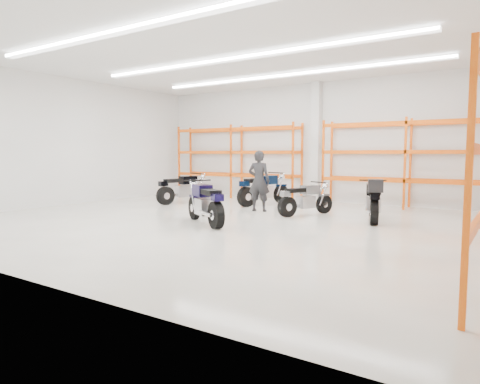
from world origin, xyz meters
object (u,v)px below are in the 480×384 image
Objects in this scene: motorcycle_main at (206,204)px; standing_man at (259,181)px; motorcycle_back_a at (182,189)px; motorcycle_back_c at (304,200)px; motorcycle_back_b at (262,190)px; motorcycle_back_d at (373,201)px; structural_column at (316,142)px.

standing_man is at bearing 92.98° from motorcycle_main.
motorcycle_main is at bearing -41.70° from motorcycle_back_a.
motorcycle_main reaches higher than motorcycle_back_c.
motorcycle_back_b is at bearing 146.90° from motorcycle_back_c.
motorcycle_main is 0.89× the size of motorcycle_back_b.
standing_man is at bearing 178.29° from motorcycle_back_d.
structural_column is (-3.26, 3.70, 1.68)m from motorcycle_back_d.
motorcycle_main is 1.08× the size of motorcycle_back_c.
motorcycle_main is 2.97m from standing_man.
structural_column reaches higher than motorcycle_back_b.
motorcycle_back_d is 1.17× the size of standing_man.
structural_column is (1.08, 2.18, 1.71)m from motorcycle_back_b.
motorcycle_back_c is at bearing 179.36° from motorcycle_back_d.
motorcycle_back_c is 0.42× the size of structural_column.
motorcycle_back_a is at bearing 177.22° from motorcycle_back_d.
motorcycle_main is 4.44m from motorcycle_back_b.
structural_column is at bearing 131.40° from motorcycle_back_d.
motorcycle_back_b is 4.60m from motorcycle_back_d.
motorcycle_back_d is at bearing -48.60° from structural_column.
structural_column is at bearing 108.33° from motorcycle_back_c.
motorcycle_back_a is at bearing 176.35° from motorcycle_back_c.
motorcycle_back_a is 1.14× the size of standing_man.
motorcycle_back_b is (2.69, 1.18, 0.02)m from motorcycle_back_a.
motorcycle_back_b reaches higher than motorcycle_back_c.
motorcycle_main is 0.92× the size of motorcycle_back_a.
structural_column is at bearing -108.42° from standing_man.
motorcycle_main is at bearing -116.70° from motorcycle_back_c.
motorcycle_back_a is 7.05m from motorcycle_back_d.
structural_column is (0.37, 3.59, 1.29)m from standing_man.
standing_man is at bearing 176.91° from motorcycle_back_c.
structural_column is at bearing 63.52° from motorcycle_back_b.
motorcycle_back_b is 1.64m from standing_man.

